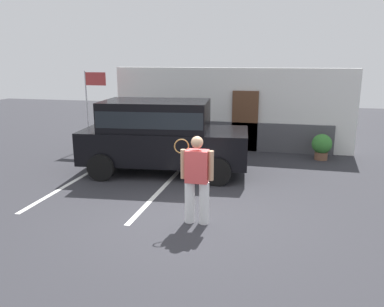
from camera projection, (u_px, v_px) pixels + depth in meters
The scene contains 8 objects.
ground_plane at pixel (186, 217), 8.00m from camera, with size 40.00×40.00×0.00m, color #2D2D33.
parking_stripe_0 at pixel (72, 182), 10.21m from camera, with size 0.12×4.40×0.01m, color silver.
parking_stripe_1 at pixel (161, 189), 9.65m from camera, with size 0.12×4.40×0.01m, color silver.
house_frontage at pixel (231, 112), 13.71m from camera, with size 8.44×0.40×2.87m.
parked_suv at pixel (161, 133), 10.85m from camera, with size 4.77×2.54×2.05m.
tennis_player_man at pixel (197, 179), 7.50m from camera, with size 0.79×0.28×1.76m.
potted_plant_by_porch at pixel (322, 146), 12.40m from camera, with size 0.63×0.63×0.84m.
flag_pole at pixel (91, 95), 13.63m from camera, with size 0.80×0.05×2.76m.
Camera 1 is at (1.85, -7.22, 3.19)m, focal length 36.21 mm.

